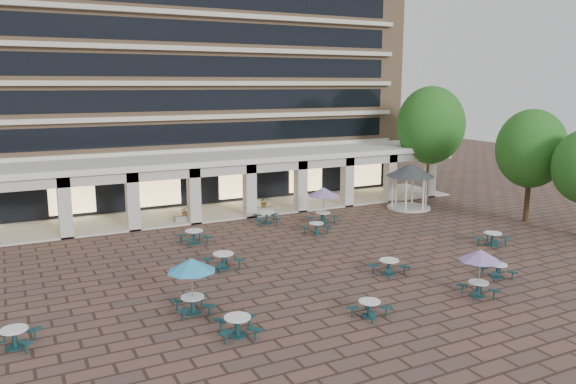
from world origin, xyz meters
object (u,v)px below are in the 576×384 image
picnic_table_0 (15,336)px  picnic_table_1 (369,307)px  picnic_table_2 (389,265)px  planter_right (264,207)px  planter_left (185,217)px  gazebo (410,175)px

picnic_table_0 → picnic_table_1: (13.39, -3.57, -0.03)m
picnic_table_1 → picnic_table_2: size_ratio=0.99×
picnic_table_0 → picnic_table_1: picnic_table_0 is taller
picnic_table_1 → planter_right: 19.84m
picnic_table_0 → planter_right: (17.36, 15.87, 0.07)m
picnic_table_1 → picnic_table_2: (4.02, 4.01, 0.04)m
picnic_table_2 → planter_left: size_ratio=1.26×
planter_left → planter_right: bearing=0.0°
gazebo → planter_right: size_ratio=2.52×
gazebo → picnic_table_2: bearing=-132.3°
gazebo → planter_right: bearing=162.2°
planter_left → picnic_table_2: bearing=-68.1°
planter_right → picnic_table_2: bearing=-89.8°
picnic_table_0 → planter_right: planter_right is taller
picnic_table_1 → picnic_table_0: bearing=144.8°
picnic_table_0 → gazebo: size_ratio=0.53×
picnic_table_2 → gazebo: bearing=39.3°
planter_right → gazebo: bearing=-17.8°
picnic_table_2 → planter_right: size_ratio=1.26×
picnic_table_0 → picnic_table_2: picnic_table_2 is taller
picnic_table_2 → planter_right: bearing=81.8°
picnic_table_2 → picnic_table_1: bearing=-143.4°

